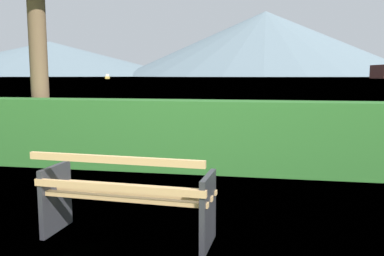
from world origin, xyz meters
TOP-DOWN VIEW (x-y plane):
  - ground_plane at (0.00, 0.00)m, footprint 1400.00×1400.00m
  - water_surface at (0.00, 308.93)m, footprint 620.00×620.00m
  - park_bench at (-0.00, -0.06)m, footprint 1.68×0.68m
  - hedge_row at (0.00, 2.85)m, footprint 12.96×0.62m
  - fishing_boat_near at (-66.45, 163.66)m, footprint 4.05×6.93m
  - distant_hills at (-29.38, 552.66)m, footprint 935.13×412.14m

SIDE VIEW (x-z plane):
  - ground_plane at x=0.00m, z-range 0.00..0.00m
  - water_surface at x=0.00m, z-range 0.00..0.00m
  - park_bench at x=0.00m, z-range -0.01..0.86m
  - hedge_row at x=0.00m, z-range 0.00..1.16m
  - fishing_boat_near at x=-66.45m, z-range -0.31..1.77m
  - distant_hills at x=-29.38m, z-range -5.49..81.98m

